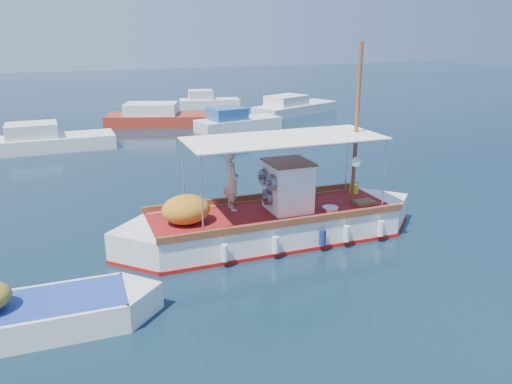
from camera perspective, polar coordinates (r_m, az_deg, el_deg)
name	(u,v)px	position (r m, az deg, el deg)	size (l,w,h in m)	color
ground	(284,230)	(17.18, 3.22, -4.37)	(160.00, 160.00, 0.00)	black
fishing_caique	(271,223)	(16.24, 1.67, -3.52)	(10.50, 3.28, 6.41)	white
dinghy	(21,320)	(12.70, -25.29, -13.08)	(6.27, 2.03, 1.53)	white
bg_boat_nw	(49,142)	(31.10, -22.62, 5.34)	(6.85, 2.51, 1.80)	silver
bg_boat_n	(166,118)	(37.23, -10.21, 8.28)	(9.46, 5.88, 1.80)	#9C2A1A
bg_boat_ne	(236,123)	(34.71, -2.29, 7.87)	(6.10, 3.06, 1.80)	silver
bg_boat_e	(294,108)	(41.85, 4.34, 9.54)	(8.25, 5.29, 1.80)	silver
bg_boat_far_n	(208,103)	(45.34, -5.53, 10.15)	(5.54, 3.09, 1.80)	silver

